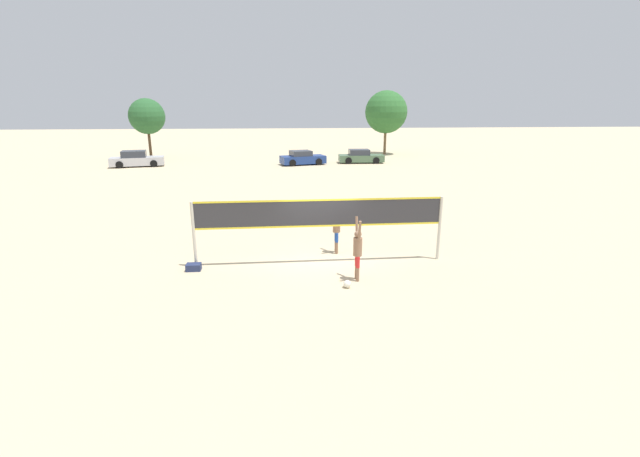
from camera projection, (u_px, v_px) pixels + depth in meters
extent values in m
plane|color=#C6B28C|center=(320.00, 263.00, 15.21)|extent=(200.00, 200.00, 0.00)
cylinder|color=beige|center=(194.00, 235.00, 14.48)|extent=(0.11, 0.11, 2.31)
cylinder|color=beige|center=(439.00, 228.00, 15.30)|extent=(0.11, 0.11, 2.31)
cube|color=#2D2D33|center=(320.00, 213.00, 14.71)|extent=(8.50, 0.02, 0.97)
cube|color=yellow|center=(320.00, 200.00, 14.58)|extent=(8.50, 0.03, 0.06)
cube|color=yellow|center=(320.00, 226.00, 14.83)|extent=(8.50, 0.03, 0.06)
cylinder|color=#8C664C|center=(358.00, 274.00, 13.55)|extent=(0.11, 0.11, 0.46)
cylinder|color=red|center=(358.00, 262.00, 13.44)|extent=(0.12, 0.12, 0.37)
cylinder|color=#8C664C|center=(356.00, 272.00, 13.74)|extent=(0.11, 0.11, 0.46)
cylinder|color=red|center=(357.00, 260.00, 13.63)|extent=(0.12, 0.12, 0.37)
cylinder|color=#8C664C|center=(358.00, 247.00, 13.40)|extent=(0.28, 0.28, 0.59)
sphere|color=#8C664C|center=(358.00, 234.00, 13.29)|extent=(0.23, 0.23, 0.23)
cylinder|color=#8C664C|center=(360.00, 231.00, 13.01)|extent=(0.08, 0.21, 0.66)
cylinder|color=#8C664C|center=(357.00, 227.00, 13.47)|extent=(0.08, 0.21, 0.66)
cylinder|color=#8C664C|center=(336.00, 246.00, 16.29)|extent=(0.11, 0.11, 0.45)
cylinder|color=#1E47A5|center=(336.00, 236.00, 16.18)|extent=(0.12, 0.12, 0.37)
cylinder|color=#8C664C|center=(337.00, 248.00, 16.10)|extent=(0.11, 0.11, 0.45)
cylinder|color=#1E47A5|center=(337.00, 237.00, 15.99)|extent=(0.12, 0.12, 0.37)
cylinder|color=#8C664C|center=(337.00, 225.00, 15.95)|extent=(0.28, 0.28, 0.58)
sphere|color=#8C664C|center=(337.00, 214.00, 15.84)|extent=(0.23, 0.23, 0.23)
cylinder|color=#8C664C|center=(336.00, 208.00, 16.02)|extent=(0.08, 0.21, 0.65)
cylinder|color=#8C664C|center=(338.00, 211.00, 15.57)|extent=(0.08, 0.21, 0.65)
sphere|color=silver|center=(347.00, 284.00, 13.09)|extent=(0.24, 0.24, 0.24)
cube|color=navy|center=(194.00, 267.00, 14.48)|extent=(0.49, 0.35, 0.23)
cube|color=#4C6B4C|center=(361.00, 158.00, 42.34)|extent=(4.44, 1.93, 0.66)
cube|color=#2D333D|center=(359.00, 152.00, 42.17)|extent=(2.03, 1.70, 0.53)
cylinder|color=black|center=(373.00, 159.00, 43.26)|extent=(0.65, 0.25, 0.64)
cylinder|color=black|center=(376.00, 160.00, 41.66)|extent=(0.65, 0.25, 0.64)
cylinder|color=black|center=(347.00, 159.00, 43.11)|extent=(0.65, 0.25, 0.64)
cylinder|color=black|center=(349.00, 161.00, 41.50)|extent=(0.65, 0.25, 0.64)
cube|color=navy|center=(303.00, 160.00, 41.02)|extent=(4.51, 2.81, 0.72)
cube|color=#2D333D|center=(301.00, 153.00, 40.79)|extent=(2.24, 2.10, 0.49)
cylinder|color=black|center=(313.00, 160.00, 42.28)|extent=(0.67, 0.37, 0.64)
cylinder|color=black|center=(319.00, 162.00, 40.70)|extent=(0.67, 0.37, 0.64)
cylinder|color=black|center=(287.00, 161.00, 41.43)|extent=(0.67, 0.37, 0.64)
cylinder|color=black|center=(292.00, 163.00, 39.85)|extent=(0.67, 0.37, 0.64)
cube|color=#B7B7BC|center=(137.00, 161.00, 39.74)|extent=(4.96, 2.76, 0.74)
cube|color=#2D333D|center=(134.00, 154.00, 39.49)|extent=(2.41, 2.08, 0.59)
cylinder|color=black|center=(155.00, 161.00, 41.01)|extent=(0.67, 0.35, 0.64)
cylinder|color=black|center=(154.00, 164.00, 39.41)|extent=(0.67, 0.35, 0.64)
cylinder|color=black|center=(122.00, 162.00, 40.16)|extent=(0.67, 0.35, 0.64)
cylinder|color=black|center=(119.00, 165.00, 38.57)|extent=(0.67, 0.35, 0.64)
cylinder|color=brown|center=(385.00, 139.00, 49.82)|extent=(0.30, 0.30, 3.47)
sphere|color=#2D662D|center=(386.00, 112.00, 48.98)|extent=(4.81, 4.81, 4.81)
cylinder|color=#4C3823|center=(150.00, 143.00, 45.14)|extent=(0.28, 0.28, 3.41)
sphere|color=#285B2D|center=(147.00, 116.00, 44.40)|extent=(3.65, 3.65, 3.65)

